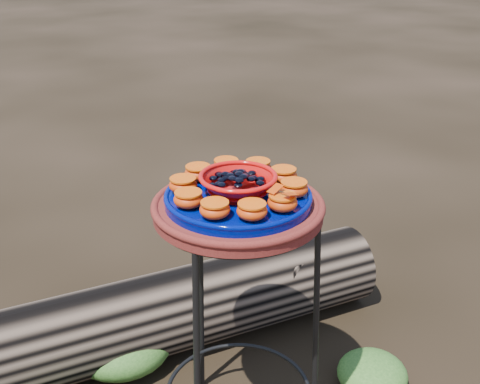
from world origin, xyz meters
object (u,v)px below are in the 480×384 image
terracotta_saucer (238,209)px  driftwood_log (171,311)px  red_bowl (238,185)px  cobalt_plate (238,199)px  plant_stand (238,333)px

terracotta_saucer → driftwood_log: bearing=88.9°
red_bowl → driftwood_log: red_bowl is taller
cobalt_plate → plant_stand: bearing=0.0°
terracotta_saucer → cobalt_plate: (0.00, 0.00, 0.03)m
plant_stand → terracotta_saucer: (0.00, 0.00, 0.37)m
terracotta_saucer → red_bowl: 0.06m
terracotta_saucer → red_bowl: bearing=0.0°
cobalt_plate → driftwood_log: 0.75m
plant_stand → red_bowl: bearing=0.0°
cobalt_plate → terracotta_saucer: bearing=0.0°
terracotta_saucer → red_bowl: red_bowl is taller
plant_stand → red_bowl: (0.00, 0.00, 0.43)m
red_bowl → terracotta_saucer: bearing=0.0°
terracotta_saucer → driftwood_log: 0.73m
plant_stand → cobalt_plate: (0.00, 0.00, 0.39)m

